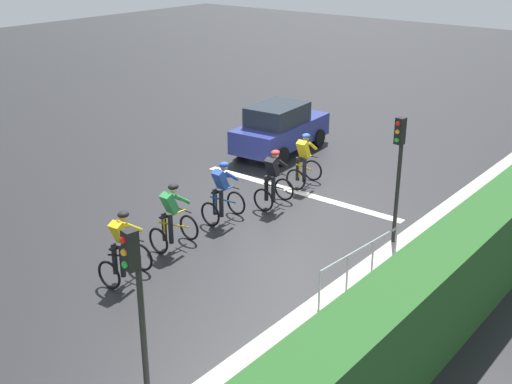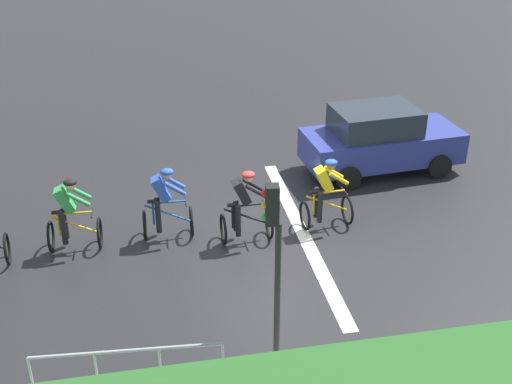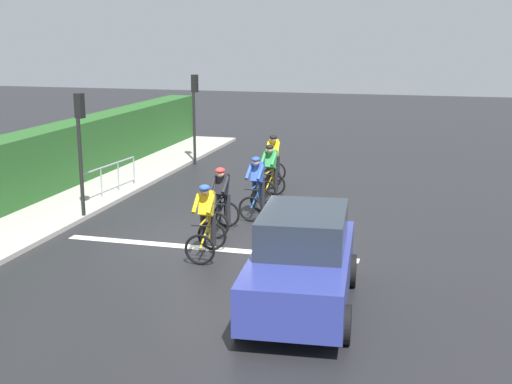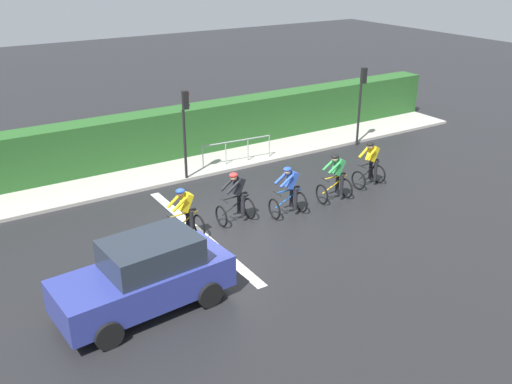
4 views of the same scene
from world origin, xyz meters
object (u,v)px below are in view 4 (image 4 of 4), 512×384
Objects in this scene: cyclist_second at (336,178)px; cyclist_trailing at (184,216)px; cyclist_mid at (289,192)px; cyclist_lead at (370,165)px; traffic_light_near_crossing at (185,122)px; cyclist_fourth at (236,198)px; car_navy at (145,276)px; traffic_light_far_junction at (362,94)px; pedestrian_railing_kerbside at (237,147)px.

cyclist_second is 5.53m from cyclist_trailing.
cyclist_second is at bearing 93.05° from cyclist_mid.
traffic_light_near_crossing reaches higher than cyclist_lead.
cyclist_mid is at bearing -86.95° from cyclist_second.
cyclist_fourth is 0.39× the size of car_navy.
cyclist_lead is 1.00× the size of cyclist_fourth.
cyclist_mid is 1.00× the size of cyclist_trailing.
traffic_light_far_junction is (-3.67, 8.27, 1.43)m from cyclist_fourth.
cyclist_lead is at bearing 91.80° from cyclist_trailing.
traffic_light_near_crossing is at bearing 176.86° from cyclist_fourth.
cyclist_lead is at bearing 100.56° from cyclist_second.
traffic_light_far_junction is (-4.13, 6.60, 1.43)m from cyclist_mid.
car_navy is 1.45× the size of pedestrian_railing_kerbside.
traffic_light_near_crossing is 8.05m from traffic_light_far_junction.
cyclist_lead is 0.39× the size of car_navy.
cyclist_fourth reaches higher than pedestrian_railing_kerbside.
cyclist_fourth is at bearing -66.06° from traffic_light_far_junction.
car_navy is (2.46, -7.75, 0.08)m from cyclist_second.
cyclist_second is 0.50× the size of traffic_light_far_junction.
cyclist_fourth is 4.98m from car_navy.
traffic_light_near_crossing is 2.79m from pedestrian_railing_kerbside.
car_navy reaches higher than cyclist_second.
traffic_light_near_crossing is (-3.91, -5.30, 1.43)m from cyclist_lead.
cyclist_trailing is at bearing -93.56° from cyclist_mid.
cyclist_second is 1.00× the size of cyclist_trailing.
cyclist_trailing is at bearing -91.19° from cyclist_second.
cyclist_lead is 1.00× the size of cyclist_trailing.
cyclist_mid is 0.39× the size of car_navy.
cyclist_mid is 6.23m from car_navy.
traffic_light_far_junction is at bearing 113.94° from cyclist_fourth.
cyclist_trailing is 0.39× the size of car_navy.
pedestrian_railing_kerbside is at bearing 100.35° from traffic_light_near_crossing.
cyclist_fourth is 0.50× the size of traffic_light_far_junction.
car_navy is at bearing -55.51° from cyclist_fourth.
car_navy is (2.82, -4.10, 0.08)m from cyclist_fourth.
cyclist_trailing is 4.85m from traffic_light_near_crossing.
pedestrian_railing_kerbside is at bearing -96.54° from traffic_light_far_junction.
traffic_light_far_junction reaches higher than pedestrian_railing_kerbside.
pedestrian_railing_kerbside is (-4.32, 2.56, -0.03)m from cyclist_fourth.
traffic_light_far_junction is (-4.03, 4.62, 1.43)m from cyclist_second.
traffic_light_near_crossing reaches higher than cyclist_fourth.
traffic_light_far_junction is (-6.49, 12.37, 1.35)m from car_navy.
cyclist_fourth is (-0.36, -3.65, 0.00)m from cyclist_second.
cyclist_lead is 3.87m from cyclist_mid.
traffic_light_far_junction is (0.23, 8.05, 0.00)m from traffic_light_near_crossing.
cyclist_trailing is (-0.22, -3.54, 0.00)m from cyclist_mid.
cyclist_mid is 1.73m from cyclist_fourth.
cyclist_trailing is 0.57× the size of pedestrian_railing_kerbside.
car_navy is at bearing -73.72° from cyclist_lead.
cyclist_fourth and cyclist_trailing have the same top height.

